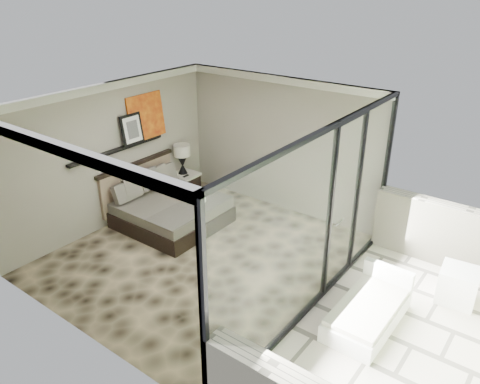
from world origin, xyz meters
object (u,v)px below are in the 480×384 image
Objects in this scene: nightstand at (186,184)px; ottoman at (458,285)px; bed at (168,208)px; table_lamp at (182,155)px; lounger at (369,311)px.

ottoman is (5.92, -0.31, 0.00)m from nightstand.
nightstand is (-0.62, 1.18, -0.05)m from bed.
nightstand is 0.98× the size of ottoman.
nightstand is 0.79× the size of table_lamp.
bed is at bearing 175.11° from lounger.
lounger reaches higher than nightstand.
table_lamp reaches higher than lounger.
ottoman is 0.36× the size of lounger.
table_lamp reaches higher than bed.
bed is at bearing -170.63° from ottoman.
ottoman reaches higher than nightstand.
lounger is (5.10, -1.58, -0.76)m from table_lamp.
lounger is (4.42, -0.41, -0.13)m from bed.
bed is 3.61× the size of nightstand.
table_lamp is (-0.05, -0.01, 0.68)m from nightstand.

